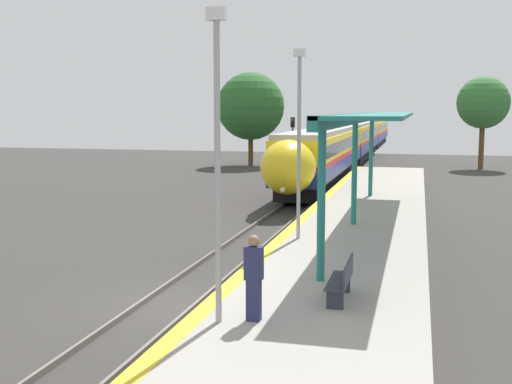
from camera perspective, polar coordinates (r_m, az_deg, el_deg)
The scene contains 13 objects.
ground_plane at distance 17.21m, azimuth -7.51°, elevation -9.88°, with size 120.00×120.00×0.00m, color #383533.
rail_left at distance 17.46m, azimuth -9.74°, elevation -9.41°, with size 0.08×90.00×0.15m, color slate.
rail_right at distance 16.94m, azimuth -5.22°, elevation -9.86°, with size 0.08×90.00×0.15m, color slate.
train at distance 64.68m, azimuth 8.86°, elevation 4.70°, with size 2.83×70.81×3.81m.
platform_right at distance 16.06m, azimuth 6.37°, elevation -9.42°, with size 4.80×64.00×0.92m.
platform_bench at distance 14.26m, azimuth 7.73°, elevation -7.70°, with size 0.44×1.72×0.89m.
person_waiting at distance 12.73m, azimuth -0.20°, elevation -7.51°, with size 0.36×0.23×1.73m.
railway_signal at distance 44.55m, azimuth 3.27°, elevation 4.37°, with size 0.28×0.28×4.55m.
lamppost_near at distance 12.28m, azimuth -3.45°, elevation 3.88°, with size 0.36×0.20×6.05m.
lamppost_mid at distance 20.56m, azimuth 3.85°, elevation 5.27°, with size 0.36×0.20×6.05m.
station_canopy at distance 23.33m, azimuth 10.26°, elevation 6.29°, with size 2.02×19.10×4.03m.
background_tree_left at distance 58.32m, azimuth -0.48°, elevation 7.62°, with size 6.09×6.09×8.41m.
background_tree_right at distance 58.56m, azimuth 19.55°, elevation 7.47°, with size 4.44×4.44×7.88m.
Camera 1 is at (6.18, -15.24, 5.08)m, focal length 45.00 mm.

